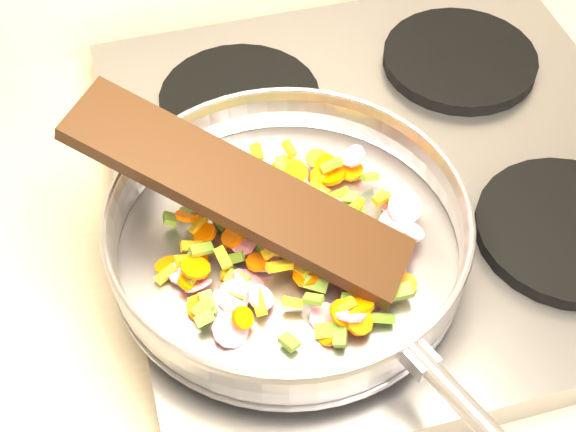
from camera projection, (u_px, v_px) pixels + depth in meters
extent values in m
cube|color=#939399|center=(390.00, 178.00, 0.91)|extent=(0.60, 0.60, 0.04)
cylinder|color=black|center=(306.00, 290.00, 0.77)|extent=(0.19, 0.19, 0.02)
cylinder|color=black|center=(568.00, 230.00, 0.82)|extent=(0.19, 0.19, 0.02)
cylinder|color=black|center=(240.00, 100.00, 0.95)|extent=(0.19, 0.19, 0.02)
cylinder|color=black|center=(460.00, 59.00, 0.99)|extent=(0.19, 0.19, 0.02)
cylinder|color=#9E9EA5|center=(288.00, 248.00, 0.79)|extent=(0.35, 0.35, 0.01)
torus|color=#9E9EA5|center=(288.00, 230.00, 0.77)|extent=(0.39, 0.39, 0.05)
torus|color=#9E9EA5|center=(288.00, 213.00, 0.75)|extent=(0.35, 0.35, 0.01)
cube|color=#9E9EA5|center=(419.00, 358.00, 0.66)|extent=(0.03, 0.04, 0.02)
cylinder|color=#FA6100|center=(187.00, 216.00, 0.79)|extent=(0.03, 0.02, 0.02)
cube|color=yellow|center=(279.00, 266.00, 0.75)|extent=(0.03, 0.01, 0.02)
cylinder|color=#FA6100|center=(312.00, 250.00, 0.76)|extent=(0.03, 0.03, 0.02)
cylinder|color=#E31649|center=(181.00, 273.00, 0.76)|extent=(0.03, 0.03, 0.01)
cylinder|color=#FA6100|center=(233.00, 236.00, 0.77)|extent=(0.03, 0.03, 0.02)
cylinder|color=#FA6100|center=(328.00, 216.00, 0.81)|extent=(0.02, 0.02, 0.01)
cube|color=yellow|center=(278.00, 251.00, 0.77)|extent=(0.03, 0.02, 0.02)
cube|color=yellow|center=(382.00, 199.00, 0.80)|extent=(0.02, 0.01, 0.01)
cylinder|color=#FA6100|center=(258.00, 262.00, 0.76)|extent=(0.03, 0.03, 0.01)
cube|color=yellow|center=(255.00, 201.00, 0.82)|extent=(0.02, 0.01, 0.02)
cylinder|color=#E31649|center=(325.00, 318.00, 0.73)|extent=(0.03, 0.03, 0.01)
cube|color=olive|center=(370.00, 177.00, 0.83)|extent=(0.02, 0.01, 0.01)
cylinder|color=#FA6100|center=(320.00, 178.00, 0.84)|extent=(0.03, 0.03, 0.03)
cylinder|color=#FA6100|center=(350.00, 276.00, 0.74)|extent=(0.03, 0.03, 0.02)
cylinder|color=#E31649|center=(243.00, 243.00, 0.77)|extent=(0.03, 0.03, 0.01)
cylinder|color=#FA6100|center=(329.00, 334.00, 0.72)|extent=(0.03, 0.03, 0.02)
cylinder|color=#FA6100|center=(198.00, 258.00, 0.78)|extent=(0.02, 0.02, 0.02)
cylinder|color=#E31649|center=(348.00, 311.00, 0.72)|extent=(0.04, 0.04, 0.02)
cylinder|color=#FA6100|center=(296.00, 172.00, 0.83)|extent=(0.04, 0.03, 0.03)
cube|color=olive|center=(340.00, 336.00, 0.71)|extent=(0.02, 0.02, 0.01)
cube|color=olive|center=(222.00, 224.00, 0.80)|extent=(0.02, 0.02, 0.01)
cylinder|color=#E31649|center=(405.00, 207.00, 0.79)|extent=(0.05, 0.05, 0.03)
cylinder|color=#FA6100|center=(169.00, 266.00, 0.77)|extent=(0.04, 0.04, 0.02)
cube|color=yellow|center=(199.00, 298.00, 0.74)|extent=(0.02, 0.01, 0.01)
cube|color=yellow|center=(290.00, 162.00, 0.85)|extent=(0.02, 0.02, 0.02)
cube|color=olive|center=(315.00, 284.00, 0.75)|extent=(0.03, 0.02, 0.02)
cube|color=olive|center=(326.00, 198.00, 0.80)|extent=(0.02, 0.02, 0.02)
cylinder|color=#E31649|center=(323.00, 246.00, 0.78)|extent=(0.05, 0.05, 0.02)
cube|color=yellow|center=(191.00, 246.00, 0.78)|extent=(0.02, 0.01, 0.02)
cylinder|color=#FA6100|center=(318.00, 199.00, 0.80)|extent=(0.03, 0.03, 0.02)
cube|color=yellow|center=(198.00, 225.00, 0.80)|extent=(0.02, 0.02, 0.02)
cube|color=yellow|center=(257.00, 152.00, 0.84)|extent=(0.01, 0.02, 0.02)
cube|color=olive|center=(170.00, 219.00, 0.79)|extent=(0.01, 0.02, 0.02)
cube|color=yellow|center=(367.00, 295.00, 0.74)|extent=(0.02, 0.02, 0.02)
cylinder|color=#FA6100|center=(360.00, 305.00, 0.73)|extent=(0.03, 0.03, 0.02)
cylinder|color=#E31649|center=(261.00, 298.00, 0.73)|extent=(0.03, 0.04, 0.02)
cube|color=olive|center=(204.00, 319.00, 0.72)|extent=(0.02, 0.02, 0.01)
cylinder|color=#FA6100|center=(317.00, 222.00, 0.81)|extent=(0.03, 0.03, 0.02)
cube|color=yellow|center=(244.00, 175.00, 0.83)|extent=(0.01, 0.02, 0.01)
cylinder|color=#FA6100|center=(351.00, 171.00, 0.84)|extent=(0.04, 0.04, 0.01)
cube|color=yellow|center=(302.00, 229.00, 0.78)|extent=(0.02, 0.02, 0.01)
cube|color=yellow|center=(256.00, 220.00, 0.80)|extent=(0.01, 0.02, 0.02)
cube|color=olive|center=(193.00, 259.00, 0.77)|extent=(0.03, 0.03, 0.01)
cube|color=yellow|center=(357.00, 205.00, 0.80)|extent=(0.02, 0.02, 0.01)
cylinder|color=#E31649|center=(369.00, 267.00, 0.76)|extent=(0.05, 0.05, 0.01)
cube|color=yellow|center=(255.00, 208.00, 0.79)|extent=(0.02, 0.02, 0.01)
cube|color=yellow|center=(197.00, 201.00, 0.81)|extent=(0.03, 0.02, 0.02)
cube|color=yellow|center=(230.00, 276.00, 0.76)|extent=(0.02, 0.01, 0.02)
cylinder|color=#FA6100|center=(188.00, 284.00, 0.75)|extent=(0.02, 0.03, 0.02)
cube|color=olive|center=(208.00, 303.00, 0.73)|extent=(0.01, 0.02, 0.01)
cylinder|color=#E31649|center=(353.00, 156.00, 0.84)|extent=(0.03, 0.04, 0.02)
cube|color=olive|center=(258.00, 302.00, 0.74)|extent=(0.02, 0.02, 0.01)
cube|color=olive|center=(249.00, 168.00, 0.83)|extent=(0.02, 0.02, 0.02)
cube|color=olive|center=(382.00, 318.00, 0.73)|extent=(0.02, 0.02, 0.02)
cylinder|color=#FA6100|center=(195.00, 268.00, 0.75)|extent=(0.04, 0.04, 0.01)
cube|color=yellow|center=(302.00, 271.00, 0.75)|extent=(0.02, 0.02, 0.02)
cylinder|color=#FA6100|center=(342.00, 313.00, 0.72)|extent=(0.03, 0.03, 0.02)
cylinder|color=#E31649|center=(413.00, 231.00, 0.78)|extent=(0.03, 0.03, 0.01)
cube|color=yellow|center=(248.00, 185.00, 0.83)|extent=(0.02, 0.02, 0.01)
cube|color=yellow|center=(263.00, 207.00, 0.80)|extent=(0.03, 0.01, 0.02)
cylinder|color=#E31649|center=(394.00, 207.00, 0.82)|extent=(0.03, 0.03, 0.01)
cylinder|color=#FA6100|center=(243.00, 318.00, 0.72)|extent=(0.02, 0.03, 0.03)
cube|color=yellow|center=(271.00, 242.00, 0.79)|extent=(0.02, 0.03, 0.02)
cube|color=olive|center=(347.00, 197.00, 0.81)|extent=(0.03, 0.02, 0.01)
cylinder|color=#E31649|center=(208.00, 177.00, 0.83)|extent=(0.04, 0.04, 0.02)
cube|color=yellow|center=(180.00, 191.00, 0.81)|extent=(0.02, 0.02, 0.01)
cube|color=yellow|center=(388.00, 200.00, 0.81)|extent=(0.02, 0.03, 0.01)
cube|color=olive|center=(361.00, 286.00, 0.76)|extent=(0.02, 0.03, 0.01)
cube|color=yellow|center=(286.00, 191.00, 0.81)|extent=(0.03, 0.02, 0.02)
cylinder|color=#E31649|center=(251.00, 221.00, 0.80)|extent=(0.04, 0.04, 0.02)
cylinder|color=#E31649|center=(321.00, 248.00, 0.77)|extent=(0.03, 0.03, 0.01)
cube|color=olive|center=(358.00, 292.00, 0.74)|extent=(0.02, 0.02, 0.01)
cylinder|color=#FA6100|center=(359.00, 321.00, 0.72)|extent=(0.04, 0.04, 0.02)
cube|color=olive|center=(327.00, 331.00, 0.72)|extent=(0.02, 0.02, 0.02)
cube|color=olive|center=(265.00, 247.00, 0.78)|extent=(0.02, 0.01, 0.02)
cylinder|color=#E31649|center=(354.00, 244.00, 0.78)|extent=(0.05, 0.04, 0.03)
cylinder|color=#FA6100|center=(307.00, 274.00, 0.75)|extent=(0.03, 0.03, 0.02)
cube|color=olive|center=(259.00, 175.00, 0.82)|extent=(0.02, 0.02, 0.02)
cylinder|color=#E31649|center=(374.00, 289.00, 0.74)|extent=(0.04, 0.04, 0.02)
cylinder|color=#E31649|center=(244.00, 176.00, 0.83)|extent=(0.04, 0.03, 0.03)
cube|color=yellow|center=(223.00, 258.00, 0.75)|extent=(0.02, 0.02, 0.02)
cylinder|color=#FA6100|center=(219.00, 209.00, 0.79)|extent=(0.03, 0.03, 0.01)
cube|color=olive|center=(237.00, 292.00, 0.74)|extent=(0.02, 0.03, 0.01)
cylinder|color=#FA6100|center=(333.00, 176.00, 0.84)|extent=(0.03, 0.03, 0.02)
cylinder|color=#FA6100|center=(278.00, 202.00, 0.80)|extent=(0.02, 0.03, 0.02)
cube|color=yellow|center=(343.00, 306.00, 0.72)|extent=(0.02, 0.02, 0.01)
cube|color=yellow|center=(391.00, 277.00, 0.75)|extent=(0.02, 0.01, 0.02)
cylinder|color=#FA6100|center=(320.00, 249.00, 0.77)|extent=(0.03, 0.03, 0.02)
cube|color=yellow|center=(362.00, 249.00, 0.76)|extent=(0.02, 0.02, 0.02)
cube|color=yellow|center=(338.00, 206.00, 0.81)|extent=(0.02, 0.02, 0.01)
cube|color=olive|center=(273.00, 188.00, 0.81)|extent=(0.02, 0.02, 0.02)
cube|color=yellow|center=(289.00, 149.00, 0.84)|extent=(0.01, 0.02, 0.01)
cylinder|color=#FA6100|center=(314.00, 222.00, 0.80)|extent=(0.03, 0.03, 0.01)
cube|color=yellow|center=(326.00, 157.00, 0.86)|extent=(0.02, 0.02, 0.01)
cube|color=yellow|center=(166.00, 274.00, 0.76)|extent=(0.02, 0.02, 0.01)
cylinder|color=#FA6100|center=(326.00, 164.00, 0.84)|extent=(0.03, 0.03, 0.02)
cube|color=yellow|center=(315.00, 244.00, 0.77)|extent=(0.02, 0.03, 0.02)
cube|color=yellow|center=(319.00, 190.00, 0.83)|extent=(0.02, 0.03, 0.01)
cube|color=olive|center=(285.00, 182.00, 0.82)|extent=(0.03, 0.02, 0.02)
cylinder|color=#FA6100|center=(291.00, 232.00, 0.79)|extent=(0.03, 0.03, 0.02)
cylinder|color=#E31649|center=(302.00, 257.00, 0.77)|extent=(0.03, 0.02, 0.02)
cylinder|color=#E31649|center=(330.00, 207.00, 0.80)|extent=(0.04, 0.04, 0.01)
cylinder|color=#E31649|center=(218.00, 193.00, 0.83)|extent=(0.03, 0.04, 0.03)
cylinder|color=#FA6100|center=(334.00, 231.00, 0.78)|extent=(0.03, 0.03, 0.01)
cylinder|color=#FA6100|center=(205.00, 234.00, 0.79)|extent=(0.03, 0.03, 0.02)
cube|color=olive|center=(187.00, 278.00, 0.76)|extent=(0.02, 0.02, 0.01)
cylinder|color=#E31649|center=(391.00, 261.00, 0.77)|extent=(0.05, 0.04, 0.02)
cube|color=yellow|center=(338.00, 195.00, 0.81)|extent=(0.03, 0.02, 0.01)
cube|color=olive|center=(202.00, 308.00, 0.73)|extent=(0.02, 0.02, 0.02)
cube|color=yellow|center=(292.00, 302.00, 0.73)|extent=(0.02, 0.02, 0.01)
cylinder|color=#FA6100|center=(239.00, 205.00, 0.79)|extent=(0.03, 0.03, 0.01)
cylinder|color=#E31649|center=(358.00, 267.00, 0.77)|extent=(0.03, 0.04, 0.03)
cube|color=olive|center=(278.00, 175.00, 0.83)|extent=(0.01, 0.03, 0.02)
cube|color=olive|center=(235.00, 258.00, 0.77)|extent=(0.02, 0.02, 0.02)
cylinder|color=#FA6100|center=(248.00, 162.00, 0.84)|extent=(0.02, 0.02, 0.01)
cylinder|color=#E31649|center=(230.00, 330.00, 0.72)|extent=(0.04, 0.04, 0.02)
cylinder|color=#FA6100|center=(315.00, 158.00, 0.85)|extent=(0.02, 0.02, 0.01)
cube|color=olive|center=(331.00, 216.00, 0.81)|extent=(0.01, 0.02, 0.01)
cylinder|color=#E31649|center=(243.00, 233.00, 0.80)|extent=(0.04, 0.04, 0.02)
cube|color=yellow|center=(186.00, 260.00, 0.77)|extent=(0.02, 0.01, 0.02)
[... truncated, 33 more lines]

